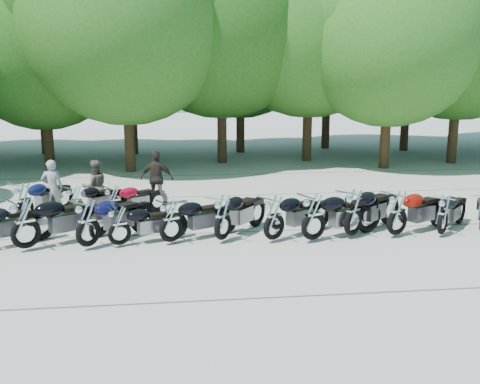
{
  "coord_description": "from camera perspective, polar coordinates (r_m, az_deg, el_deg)",
  "views": [
    {
      "loc": [
        -1.71,
        -12.89,
        4.25
      ],
      "look_at": [
        0.0,
        1.5,
        1.1
      ],
      "focal_mm": 42.0,
      "sensor_mm": 36.0,
      "label": 1
    }
  ],
  "objects": [
    {
      "name": "motorcycle_14",
      "position": [
        16.92,
        -21.09,
        -0.83
      ],
      "size": [
        1.74,
        2.39,
        1.32
      ],
      "primitive_type": null,
      "rotation": [
        0.0,
        0.0,
        2.64
      ],
      "color": "#0C1137",
      "rests_on": "ground"
    },
    {
      "name": "motorcycle_10",
      "position": [
        15.0,
        15.71,
        -1.92
      ],
      "size": [
        2.52,
        1.78,
        1.39
      ],
      "primitive_type": null,
      "rotation": [
        0.0,
        0.0,
        2.04
      ],
      "color": "#7D0C04",
      "rests_on": "ground"
    },
    {
      "name": "motorcycle_11",
      "position": [
        15.48,
        19.94,
        -2.05
      ],
      "size": [
        1.99,
        2.06,
        1.24
      ],
      "primitive_type": null,
      "rotation": [
        0.0,
        0.0,
        2.39
      ],
      "color": "black",
      "rests_on": "ground"
    },
    {
      "name": "motorcycle_16",
      "position": [
        16.57,
        -12.68,
        -0.86
      ],
      "size": [
        2.04,
        1.62,
        1.15
      ],
      "primitive_type": null,
      "rotation": [
        0.0,
        0.0,
        2.14
      ],
      "color": "#9E051A",
      "rests_on": "ground"
    },
    {
      "name": "tree_13",
      "position": [
        31.56,
        8.99,
        15.36
      ],
      "size": [
        8.31,
        8.31,
        10.2
      ],
      "color": "#3A2614",
      "rests_on": "ground"
    },
    {
      "name": "tree_12",
      "position": [
        29.61,
        0.04,
        15.11
      ],
      "size": [
        7.88,
        7.88,
        9.67
      ],
      "color": "#3A2614",
      "rests_on": "ground"
    },
    {
      "name": "tree_10",
      "position": [
        30.61,
        -19.82,
        14.19
      ],
      "size": [
        7.78,
        7.78,
        9.55
      ],
      "color": "#3A2614",
      "rests_on": "ground"
    },
    {
      "name": "tree_5",
      "position": [
        26.95,
        7.13,
        17.11
      ],
      "size": [
        9.04,
        9.04,
        11.1
      ],
      "color": "#3A2614",
      "rests_on": "ground"
    },
    {
      "name": "motorcycle_15",
      "position": [
        16.79,
        -16.36,
        -0.89
      ],
      "size": [
        1.93,
        1.8,
        1.15
      ],
      "primitive_type": null,
      "rotation": [
        0.0,
        0.0,
        2.29
      ],
      "color": "black",
      "rests_on": "ground"
    },
    {
      "name": "motorcycle_9",
      "position": [
        14.68,
        11.44,
        -1.9
      ],
      "size": [
        2.47,
        2.2,
        1.44
      ],
      "primitive_type": null,
      "rotation": [
        0.0,
        0.0,
        2.25
      ],
      "color": "black",
      "rests_on": "ground"
    },
    {
      "name": "tree_7",
      "position": [
        27.93,
        21.64,
        15.83
      ],
      "size": [
        8.79,
        8.79,
        10.79
      ],
      "color": "#3A2614",
      "rests_on": "ground"
    },
    {
      "name": "motorcycle_5",
      "position": [
        13.99,
        -7.02,
        -2.79
      ],
      "size": [
        2.32,
        1.69,
        1.28
      ],
      "primitive_type": null,
      "rotation": [
        0.0,
        0.0,
        2.07
      ],
      "color": "black",
      "rests_on": "ground"
    },
    {
      "name": "rider_2",
      "position": [
        18.0,
        -8.44,
        1.36
      ],
      "size": [
        1.1,
        0.61,
        1.77
      ],
      "primitive_type": "imported",
      "rotation": [
        0.0,
        0.0,
        2.96
      ],
      "color": "black",
      "rests_on": "ground"
    },
    {
      "name": "tree_4",
      "position": [
        26.19,
        -1.92,
        17.48
      ],
      "size": [
        9.13,
        9.13,
        11.2
      ],
      "color": "#3A2614",
      "rests_on": "ground"
    },
    {
      "name": "tree_6",
      "position": [
        25.5,
        15.08,
        15.37
      ],
      "size": [
        8.0,
        8.0,
        9.82
      ],
      "color": "#3A2614",
      "rests_on": "ground"
    },
    {
      "name": "tree_2",
      "position": [
        26.34,
        -19.52,
        13.89
      ],
      "size": [
        7.31,
        7.31,
        8.97
      ],
      "color": "#3A2614",
      "rests_on": "ground"
    },
    {
      "name": "motorcycle_7",
      "position": [
        14.07,
        3.49,
        -2.48
      ],
      "size": [
        2.38,
        1.95,
        1.35
      ],
      "primitive_type": null,
      "rotation": [
        0.0,
        0.0,
        2.17
      ],
      "color": "black",
      "rests_on": "ground"
    },
    {
      "name": "motorcycle_6",
      "position": [
        14.05,
        -1.77,
        -2.47
      ],
      "size": [
        2.05,
        2.34,
        1.36
      ],
      "primitive_type": null,
      "rotation": [
        0.0,
        0.0,
        2.48
      ],
      "color": "black",
      "rests_on": "ground"
    },
    {
      "name": "rider_0",
      "position": [
        17.56,
        -18.53,
        0.42
      ],
      "size": [
        0.65,
        0.47,
        1.68
      ],
      "primitive_type": "imported",
      "rotation": [
        0.0,
        0.0,
        3.25
      ],
      "color": "gray",
      "rests_on": "ground"
    },
    {
      "name": "tree_11",
      "position": [
        29.42,
        -11.13,
        14.46
      ],
      "size": [
        7.56,
        7.56,
        9.28
      ],
      "color": "#3A2614",
      "rests_on": "ground"
    },
    {
      "name": "motorcycle_2",
      "position": [
        14.29,
        -21.0,
        -2.88
      ],
      "size": [
        2.54,
        2.06,
        1.44
      ],
      "primitive_type": null,
      "rotation": [
        0.0,
        0.0,
        2.16
      ],
      "color": "black",
      "rests_on": "ground"
    },
    {
      "name": "rider_1",
      "position": [
        17.47,
        -14.51,
        0.53
      ],
      "size": [
        0.96,
        0.86,
        1.63
      ],
      "primitive_type": "imported",
      "rotation": [
        0.0,
        0.0,
        3.52
      ],
      "color": "brown",
      "rests_on": "ground"
    },
    {
      "name": "tree_3",
      "position": [
        24.29,
        -11.66,
        16.91
      ],
      "size": [
        8.7,
        8.7,
        10.67
      ],
      "color": "#3A2614",
      "rests_on": "ground"
    },
    {
      "name": "tree_14",
      "position": [
        31.56,
        16.91,
        14.62
      ],
      "size": [
        8.02,
        8.02,
        9.84
      ],
      "color": "#3A2614",
      "rests_on": "ground"
    },
    {
      "name": "motorcycle_4",
      "position": [
        13.99,
        -12.17,
        -3.25
      ],
      "size": [
        2.12,
        1.35,
        1.15
      ],
      "primitive_type": null,
      "rotation": [
        0.0,
        0.0,
        1.96
      ],
      "color": "black",
      "rests_on": "ground"
    },
    {
      "name": "motorcycle_3",
      "position": [
        13.99,
        -15.23,
        -2.89
      ],
      "size": [
        2.25,
        2.31,
        1.4
      ],
      "primitive_type": null,
      "rotation": [
        0.0,
        0.0,
        2.38
      ],
      "color": "#0B0B33",
      "rests_on": "ground"
    },
    {
      "name": "motorcycle_8",
      "position": [
        14.14,
        7.5,
        -2.35
      ],
      "size": [
        2.61,
        1.68,
        1.42
      ],
      "primitive_type": null,
      "rotation": [
        0.0,
        0.0,
        1.97
      ],
      "color": "black",
      "rests_on": "ground"
    },
    {
      "name": "ground",
      "position": [
        13.68,
        0.75,
        -5.84
      ],
      "size": [
        90.0,
        90.0,
        0.0
      ],
      "primitive_type": "plane",
      "color": "#A49E94",
      "rests_on": "ground"
    }
  ]
}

